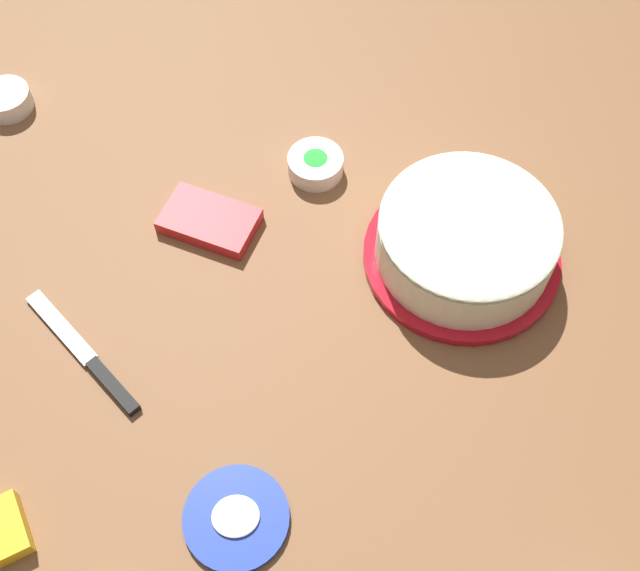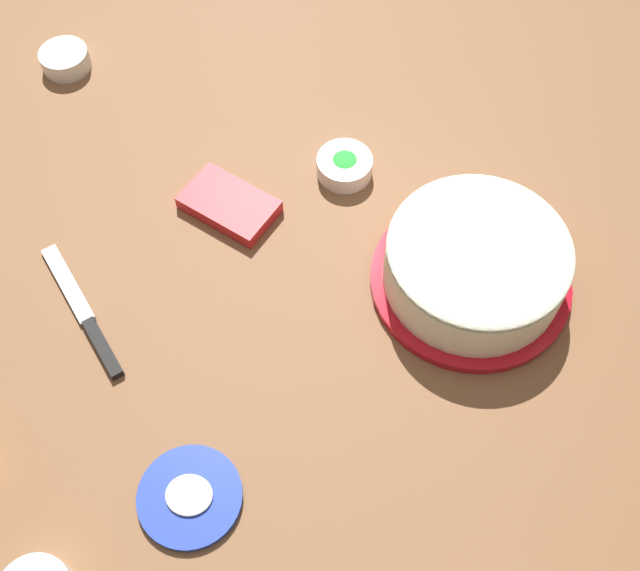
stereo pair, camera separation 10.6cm
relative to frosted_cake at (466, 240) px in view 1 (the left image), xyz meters
name	(u,v)px [view 1 (the left image)]	position (x,y,z in m)	size (l,w,h in m)	color
ground_plane	(241,321)	(-0.31, -0.09, -0.05)	(1.54, 1.54, 0.00)	brown
frosted_cake	(466,240)	(0.00, 0.00, 0.00)	(0.28, 0.28, 0.10)	red
frosting_tub_lid	(238,518)	(-0.31, -0.36, -0.04)	(0.13, 0.13, 0.02)	#233DAD
spreading_knife	(91,361)	(-0.51, -0.15, -0.04)	(0.17, 0.19, 0.01)	silver
sprinkle_bowl_green	(316,164)	(-0.20, 0.17, -0.03)	(0.08, 0.08, 0.03)	white
sprinkle_bowl_rainbow	(6,99)	(-0.69, 0.32, -0.03)	(0.08, 0.08, 0.03)	white
candy_box_upper	(209,221)	(-0.36, 0.07, -0.04)	(0.14, 0.08, 0.02)	red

